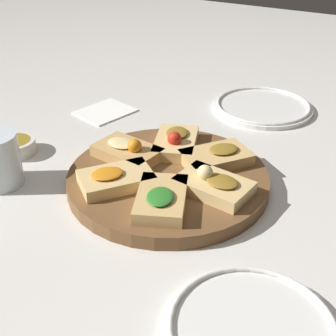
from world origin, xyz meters
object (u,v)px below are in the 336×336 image
Objects in this scene: dipping_bowl at (16,146)px; serving_board at (168,179)px; plate_left at (263,106)px; plate_right at (252,329)px; napkin_stack at (105,111)px.

serving_board is at bearing 97.70° from dipping_bowl.
plate_right is at bearing 18.04° from plate_left.
plate_left is 0.39m from napkin_stack.
dipping_bowl is at bearing -82.30° from serving_board.
serving_board is 0.33m from dipping_bowl.
plate_left is 0.68m from plate_right.
dipping_bowl reaches higher than serving_board.
napkin_stack is at bearing -129.76° from plate_right.
plate_left is at bearing 121.62° from napkin_stack.
dipping_bowl is at bearing -9.35° from napkin_stack.
dipping_bowl reaches higher than plate_left.
serving_board is 0.35m from plate_right.
napkin_stack is 1.52× the size of dipping_bowl.
plate_left is 1.94× the size of napkin_stack.
serving_board is 2.95× the size of napkin_stack.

